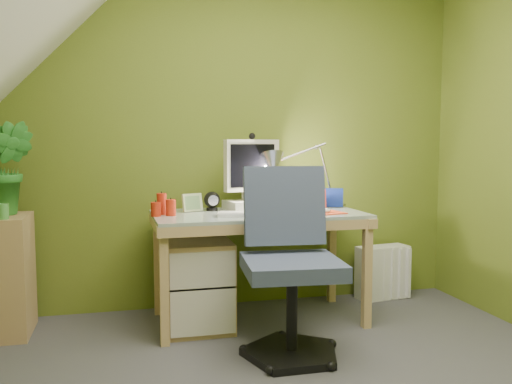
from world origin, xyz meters
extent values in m
cube|color=olive|center=(0.00, 1.60, 1.20)|extent=(3.20, 0.01, 2.40)
cube|color=white|center=(-0.02, 1.04, 0.71)|extent=(0.42, 0.20, 0.02)
cube|color=#DF4622|center=(0.44, 1.04, 0.71)|extent=(0.29, 0.23, 0.01)
ellipsoid|color=white|center=(0.44, 1.04, 0.72)|extent=(0.11, 0.07, 0.03)
cylinder|color=brown|center=(0.24, 1.10, 0.75)|extent=(0.08, 0.08, 0.09)
cube|color=red|center=(0.48, 1.30, 0.77)|extent=(0.15, 0.05, 0.13)
cube|color=navy|center=(0.62, 1.34, 0.77)|extent=(0.15, 0.08, 0.13)
cube|color=#B7CC8C|center=(-0.34, 1.32, 0.76)|extent=(0.13, 0.07, 0.12)
cube|color=tan|center=(-1.45, 1.30, 0.36)|extent=(0.27, 0.41, 0.71)
imported|color=#2B7B29|center=(-1.44, 1.35, 0.99)|extent=(0.31, 0.25, 0.55)
cylinder|color=#438D3B|center=(-1.43, 1.15, 0.76)|extent=(0.07, 0.07, 0.09)
cube|color=white|center=(1.07, 1.46, 0.19)|extent=(0.40, 0.21, 0.39)
camera|label=1|loc=(-0.77, -2.11, 1.15)|focal=38.00mm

